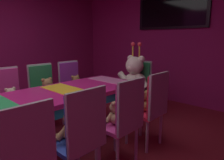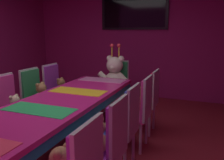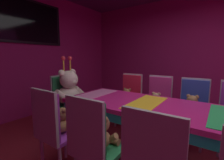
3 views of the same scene
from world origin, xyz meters
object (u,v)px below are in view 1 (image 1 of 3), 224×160
banquet_table (36,104)px  teddy_right_2 (72,127)px  chair_right_1 (22,158)px  chair_left_4 (71,83)px  chair_right_4 (153,103)px  teddy_right_3 (115,114)px  teddy_right_4 (143,102)px  teddy_left_2 (11,98)px  chair_right_2 (82,131)px  chair_left_2 (7,95)px  chair_left_3 (43,88)px  king_teddy_bear (134,76)px  teddy_left_4 (76,85)px  chair_right_3 (125,115)px  throne_chair (139,82)px  wall_tv (172,6)px  teddy_left_3 (48,90)px  teddy_right_1 (14,149)px

banquet_table → teddy_right_2: 0.70m
banquet_table → chair_right_1: chair_right_1 is taller
chair_left_4 → chair_right_4: size_ratio=1.00×
teddy_right_3 → teddy_right_4: 0.55m
teddy_left_2 → chair_right_1: (1.57, -0.53, 0.02)m
chair_left_4 → chair_right_2: 2.04m
chair_left_2 → chair_left_3: bearing=90.7°
chair_right_4 → king_teddy_bear: bearing=-41.0°
chair_left_4 → teddy_right_4: (1.58, -0.01, -0.02)m
chair_left_2 → chair_right_2: same height
teddy_left_4 → chair_right_4: size_ratio=0.31×
chair_right_3 → king_teddy_bear: (-0.87, 1.30, 0.14)m
chair_left_3 → king_teddy_bear: (0.86, 1.29, 0.14)m
chair_right_4 → throne_chair: (-0.86, 0.91, 0.00)m
chair_left_2 → chair_right_1: 1.79m
chair_right_2 → throne_chair: same height
chair_left_2 → chair_left_4: (-0.01, 1.11, 0.00)m
banquet_table → teddy_right_2: teddy_right_2 is taller
teddy_left_4 → chair_right_4: bearing=-0.4°
teddy_right_4 → king_teddy_bear: bearing=-46.2°
chair_right_1 → king_teddy_bear: (-0.86, 2.38, 0.14)m
banquet_table → chair_right_3: (0.87, 0.54, -0.06)m
chair_right_1 → throne_chair: same height
teddy_left_2 → chair_right_2: (1.55, -0.00, 0.02)m
chair_right_4 → chair_left_2: bearing=32.8°
wall_tv → chair_right_2: bearing=-74.9°
teddy_left_4 → teddy_right_4: size_ratio=1.07×
chair_right_1 → chair_left_3: bearing=-32.3°
teddy_left_2 → wall_tv: wall_tv is taller
teddy_right_4 → chair_right_1: bearing=95.0°
banquet_table → chair_left_2: size_ratio=2.98×
chair_left_2 → chair_right_3: same height
teddy_left_3 → chair_left_4: bearing=105.3°
chair_right_1 → teddy_right_3: size_ratio=3.53×
chair_right_4 → king_teddy_bear: 1.15m
teddy_left_2 → teddy_right_3: 1.54m
chair_left_3 → chair_right_4: same height
chair_left_4 → teddy_right_2: 1.92m
chair_left_4 → teddy_right_1: bearing=-46.1°
teddy_left_4 → chair_right_2: chair_right_2 is taller
teddy_right_1 → chair_right_2: 0.54m
chair_left_2 → wall_tv: (0.86, 3.11, 1.45)m
teddy_left_3 → throne_chair: 1.62m
chair_right_3 → teddy_left_4: bearing=-19.5°
banquet_table → teddy_left_3: bearing=142.3°
chair_right_4 → teddy_right_4: (-0.14, 0.00, -0.02)m
teddy_left_4 → chair_right_3: (1.59, -0.56, 0.01)m
banquet_table → chair_right_3: bearing=32.0°
banquet_table → teddy_left_2: (-0.71, -0.01, -0.08)m
chair_right_3 → chair_right_4: size_ratio=1.00×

